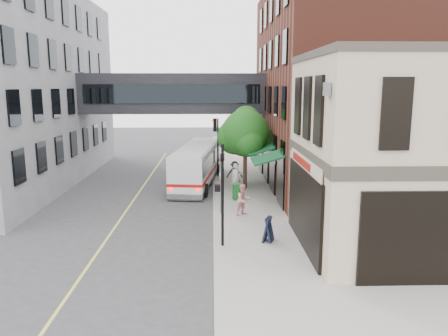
{
  "coord_description": "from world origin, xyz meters",
  "views": [
    {
      "loc": [
        -0.03,
        -16.25,
        7.04
      ],
      "look_at": [
        0.52,
        3.95,
        3.26
      ],
      "focal_mm": 35.0,
      "sensor_mm": 36.0,
      "label": 1
    }
  ],
  "objects": [
    {
      "name": "street_tree",
      "position": [
        2.19,
        13.22,
        3.91
      ],
      "size": [
        3.8,
        3.2,
        5.6
      ],
      "color": "#382619",
      "rests_on": "sidewalk_main"
    },
    {
      "name": "lane_marking",
      "position": [
        -5.0,
        10.0,
        0.01
      ],
      "size": [
        0.12,
        40.0,
        0.01
      ],
      "primitive_type": "cube",
      "color": "#D8CC4C",
      "rests_on": "ground"
    },
    {
      "name": "traffic_signal_far",
      "position": [
        0.26,
        17.0,
        3.34
      ],
      "size": [
        0.53,
        0.28,
        4.5
      ],
      "color": "black",
      "rests_on": "sidewalk_main"
    },
    {
      "name": "newspaper_box",
      "position": [
        1.49,
        9.89,
        0.64
      ],
      "size": [
        0.57,
        0.53,
        0.99
      ],
      "primitive_type": "cube",
      "rotation": [
        0.0,
        0.0,
        0.2
      ],
      "color": "#145A20",
      "rests_on": "sidewalk_main"
    },
    {
      "name": "sidewalk_main",
      "position": [
        2.0,
        14.0,
        0.07
      ],
      "size": [
        4.0,
        60.0,
        0.15
      ],
      "primitive_type": "cube",
      "color": "gray",
      "rests_on": "ground"
    },
    {
      "name": "bus",
      "position": [
        -1.14,
        15.0,
        1.54
      ],
      "size": [
        3.5,
        10.44,
        2.76
      ],
      "color": "silver",
      "rests_on": "ground"
    },
    {
      "name": "ground",
      "position": [
        0.0,
        0.0,
        0.0
      ],
      "size": [
        120.0,
        120.0,
        0.0
      ],
      "primitive_type": "plane",
      "color": "#38383A",
      "rests_on": "ground"
    },
    {
      "name": "brick_building",
      "position": [
        9.98,
        15.0,
        6.99
      ],
      "size": [
        13.76,
        18.0,
        14.0
      ],
      "color": "#5B271C",
      "rests_on": "ground"
    },
    {
      "name": "traffic_signal_near",
      "position": [
        0.37,
        2.0,
        2.98
      ],
      "size": [
        0.44,
        0.22,
        4.6
      ],
      "color": "black",
      "rests_on": "sidewalk_main"
    },
    {
      "name": "sandwich_board",
      "position": [
        2.47,
        2.46,
        0.72
      ],
      "size": [
        0.62,
        0.74,
        1.13
      ],
      "primitive_type": "cube",
      "rotation": [
        0.0,
        0.0,
        -0.39
      ],
      "color": "black",
      "rests_on": "sidewalk_main"
    },
    {
      "name": "skyway_bridge",
      "position": [
        -3.0,
        18.0,
        6.5
      ],
      "size": [
        14.0,
        3.18,
        3.0
      ],
      "color": "black",
      "rests_on": "ground"
    },
    {
      "name": "street_sign_pole",
      "position": [
        0.39,
        7.0,
        1.93
      ],
      "size": [
        0.08,
        0.75,
        3.0
      ],
      "color": "gray",
      "rests_on": "sidewalk_main"
    },
    {
      "name": "corner_building",
      "position": [
        8.97,
        2.0,
        4.21
      ],
      "size": [
        10.19,
        8.12,
        8.45
      ],
      "color": "beige",
      "rests_on": "ground"
    },
    {
      "name": "pedestrian_b",
      "position": [
        1.63,
        6.63,
        1.0
      ],
      "size": [
        1.04,
        0.98,
        1.7
      ],
      "primitive_type": "imported",
      "rotation": [
        0.0,
        0.0,
        0.54
      ],
      "color": "pink",
      "rests_on": "sidewalk_main"
    },
    {
      "name": "pedestrian_c",
      "position": [
        1.52,
        13.68,
        1.03
      ],
      "size": [
        1.15,
        0.67,
        1.76
      ],
      "primitive_type": "imported",
      "rotation": [
        0.0,
        0.0,
        -0.02
      ],
      "color": "black",
      "rests_on": "sidewalk_main"
    },
    {
      "name": "pedestrian_a",
      "position": [
        1.53,
        11.8,
        1.12
      ],
      "size": [
        0.83,
        0.7,
        1.93
      ],
      "primitive_type": "imported",
      "rotation": [
        0.0,
        0.0,
        0.41
      ],
      "color": "silver",
      "rests_on": "sidewalk_main"
    }
  ]
}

